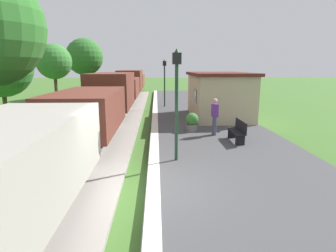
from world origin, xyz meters
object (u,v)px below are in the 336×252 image
at_px(tree_trackside_far, 1,66).
at_px(tree_field_distant, 84,57).
at_px(potted_planter, 192,122).
at_px(tree_field_left, 54,62).
at_px(person_waiting, 215,115).
at_px(bench_down_platform, 199,100).
at_px(lamp_post_near, 177,85).
at_px(freight_train, 119,91).
at_px(lamp_post_far, 165,74).
at_px(bench_near_hut, 238,131).
at_px(station_hut, 218,95).

xyz_separation_m(tree_trackside_far, tree_field_distant, (2.56, 11.90, 1.01)).
xyz_separation_m(potted_planter, tree_field_left, (-10.64, 11.74, 3.07)).
height_order(person_waiting, tree_field_left, tree_field_left).
relative_size(bench_down_platform, lamp_post_near, 0.41).
bearing_deg(bench_down_platform, tree_field_left, 167.42).
distance_m(freight_train, person_waiting, 10.95).
relative_size(freight_train, tree_field_distant, 6.14).
relative_size(lamp_post_far, tree_field_distant, 0.58).
distance_m(bench_near_hut, person_waiting, 1.47).
xyz_separation_m(station_hut, bench_near_hut, (-0.44, -5.90, -0.93)).
bearing_deg(person_waiting, freight_train, -65.12).
height_order(station_hut, bench_near_hut, station_hut).
xyz_separation_m(freight_train, lamp_post_far, (3.56, 0.14, 1.30)).
xyz_separation_m(bench_near_hut, tree_trackside_far, (-13.73, 7.79, 2.67)).
xyz_separation_m(lamp_post_far, tree_field_left, (-9.55, 3.01, 0.99)).
bearing_deg(person_waiting, tree_field_left, -53.12).
xyz_separation_m(station_hut, lamp_post_near, (-3.24, -8.20, 1.15)).
bearing_deg(freight_train, bench_down_platform, 3.48).
distance_m(station_hut, tree_trackside_far, 14.41).
xyz_separation_m(person_waiting, lamp_post_near, (-2.03, -3.46, 1.62)).
height_order(potted_planter, tree_field_left, tree_field_left).
xyz_separation_m(bench_down_platform, tree_field_left, (-12.35, 2.76, 3.07)).
xyz_separation_m(station_hut, person_waiting, (-1.21, -4.74, -0.47)).
relative_size(station_hut, lamp_post_far, 1.57).
distance_m(bench_down_platform, tree_field_distant, 14.65).
distance_m(freight_train, lamp_post_near, 13.42).
height_order(lamp_post_far, tree_trackside_far, tree_trackside_far).
xyz_separation_m(freight_train, potted_planter, (4.65, -8.59, -0.78)).
relative_size(bench_near_hut, lamp_post_far, 0.41).
height_order(person_waiting, potted_planter, person_waiting).
height_order(bench_down_platform, tree_field_left, tree_field_left).
distance_m(lamp_post_far, tree_field_left, 10.06).
xyz_separation_m(bench_down_platform, tree_trackside_far, (-13.73, -3.17, 2.67)).
xyz_separation_m(station_hut, lamp_post_far, (-3.24, 4.81, 1.15)).
bearing_deg(person_waiting, tree_field_distant, -66.48).
xyz_separation_m(lamp_post_near, tree_trackside_far, (-10.94, 10.09, 0.59)).
height_order(bench_near_hut, person_waiting, person_waiting).
height_order(bench_near_hut, bench_down_platform, same).
bearing_deg(freight_train, person_waiting, -59.33).
bearing_deg(tree_field_left, freight_train, -27.68).
bearing_deg(bench_down_platform, lamp_post_near, -101.91).
distance_m(freight_train, station_hut, 8.25).
bearing_deg(bench_down_platform, lamp_post_far, -174.89).
relative_size(tree_field_left, tree_field_distant, 0.84).
bearing_deg(lamp_post_far, tree_field_distant, 133.03).
bearing_deg(tree_field_distant, tree_field_left, -101.12).
bearing_deg(bench_down_platform, tree_trackside_far, -166.99).
bearing_deg(person_waiting, tree_trackside_far, -32.87).
height_order(bench_near_hut, potted_planter, potted_planter).
relative_size(bench_near_hut, tree_trackside_far, 0.28).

